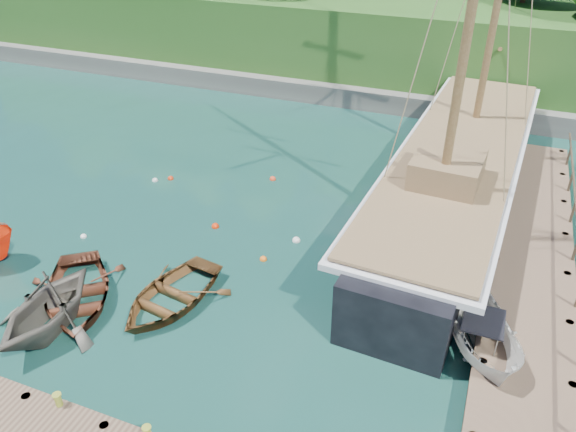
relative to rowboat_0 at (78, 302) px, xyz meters
name	(u,v)px	position (x,y,z in m)	size (l,w,h in m)	color
ground	(183,317)	(4.07, 0.70, 0.00)	(160.00, 160.00, 0.00)	#163D37
dock_east	(530,269)	(15.57, 7.70, 0.43)	(3.20, 24.00, 1.10)	#4F3A2E
bollard_1	(64,419)	(3.07, -4.40, 0.00)	(0.26, 0.26, 0.45)	olive
rowboat_0	(78,302)	(0.00, 0.00, 0.00)	(3.57, 5.00, 1.04)	#582B1A
rowboat_1	(53,328)	(0.09, -1.47, 0.00)	(3.80, 4.41, 2.32)	#5B564C
rowboat_2	(171,303)	(3.26, 1.22, 0.00)	(3.33, 4.66, 0.97)	#553619
cabin_boat_white	(476,352)	(14.07, 2.78, 0.00)	(1.80, 4.79, 1.85)	silver
schooner	(455,180)	(11.96, 12.67, 1.20)	(6.67, 29.16, 21.65)	black
mooring_buoy_0	(84,237)	(-2.64, 3.61, 0.00)	(0.28, 0.28, 0.28)	white
mooring_buoy_1	(215,227)	(2.35, 6.45, 0.00)	(0.35, 0.35, 0.35)	red
mooring_buoy_2	(263,260)	(5.36, 4.96, 0.00)	(0.30, 0.30, 0.30)	orange
mooring_buoy_3	(296,241)	(6.15, 6.74, 0.00)	(0.36, 0.36, 0.36)	white
mooring_buoy_4	(171,179)	(-1.97, 9.68, 0.00)	(0.31, 0.31, 0.31)	red
mooring_buoy_5	(273,180)	(3.00, 11.58, 0.00)	(0.33, 0.33, 0.33)	red
mooring_buoy_6	(155,181)	(-2.61, 9.21, 0.00)	(0.30, 0.30, 0.30)	silver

